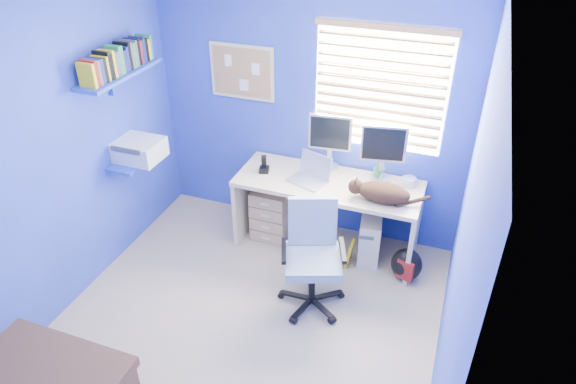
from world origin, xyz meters
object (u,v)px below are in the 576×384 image
(desk, at_px, (327,215))
(cat, at_px, (383,193))
(laptop, at_px, (308,171))
(tower_pc, at_px, (370,235))
(office_chair, at_px, (312,269))

(desk, distance_m, cat, 0.71)
(laptop, relative_size, cat, 0.72)
(laptop, distance_m, tower_pc, 0.87)
(desk, relative_size, laptop, 5.14)
(desk, distance_m, office_chair, 0.77)
(laptop, xyz_separation_m, tower_pc, (0.61, 0.08, -0.62))
(laptop, relative_size, tower_pc, 0.73)
(laptop, bearing_deg, tower_pc, 25.85)
(desk, height_order, office_chair, office_chair)
(cat, height_order, office_chair, office_chair)
(laptop, xyz_separation_m, cat, (0.70, -0.08, -0.03))
(cat, xyz_separation_m, tower_pc, (-0.10, 0.16, -0.60))
(cat, bearing_deg, desk, 162.77)
(desk, xyz_separation_m, laptop, (-0.18, -0.06, 0.48))
(desk, relative_size, tower_pc, 3.77)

